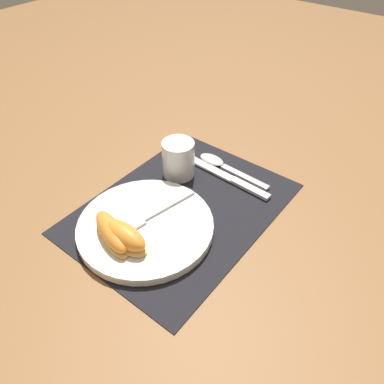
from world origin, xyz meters
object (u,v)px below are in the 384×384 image
at_px(knife, 227,177).
at_px(citrus_wedge_0, 111,232).
at_px(juice_glass, 178,161).
at_px(spoon, 220,164).
at_px(citrus_wedge_1, 124,236).
at_px(plate, 146,226).
at_px(fork, 146,217).

xyz_separation_m(knife, citrus_wedge_0, (-0.28, 0.05, 0.03)).
bearing_deg(juice_glass, knife, -59.34).
distance_m(spoon, citrus_wedge_1, 0.30).
bearing_deg(knife, spoon, 52.90).
xyz_separation_m(plate, spoon, (0.24, 0.00, -0.00)).
distance_m(knife, spoon, 0.04).
bearing_deg(juice_glass, citrus_wedge_0, -170.74).
height_order(juice_glass, knife, juice_glass).
distance_m(juice_glass, citrus_wedge_1, 0.23).
bearing_deg(citrus_wedge_1, fork, 11.03).
height_order(spoon, citrus_wedge_1, citrus_wedge_1).
xyz_separation_m(knife, citrus_wedge_1, (-0.27, 0.03, 0.03)).
bearing_deg(juice_glass, plate, -160.84).
bearing_deg(knife, juice_glass, 120.66).
bearing_deg(plate, citrus_wedge_0, 161.52).
bearing_deg(citrus_wedge_1, citrus_wedge_0, 101.96).
bearing_deg(plate, knife, -8.39).
xyz_separation_m(juice_glass, spoon, (0.08, -0.05, -0.03)).
relative_size(fork, citrus_wedge_0, 1.63).
height_order(fork, citrus_wedge_0, citrus_wedge_0).
height_order(fork, citrus_wedge_1, citrus_wedge_1).
height_order(juice_glass, fork, juice_glass).
distance_m(plate, knife, 0.22).
bearing_deg(spoon, citrus_wedge_1, -178.56).
bearing_deg(spoon, knife, -127.10).
bearing_deg(spoon, citrus_wedge_0, 176.68).
relative_size(citrus_wedge_0, citrus_wedge_1, 1.21).
bearing_deg(citrus_wedge_1, juice_glass, 15.72).
xyz_separation_m(spoon, fork, (-0.23, 0.01, 0.01)).
relative_size(knife, citrus_wedge_0, 1.89).
xyz_separation_m(fork, citrus_wedge_1, (-0.07, -0.01, 0.01)).
height_order(plate, knife, plate).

